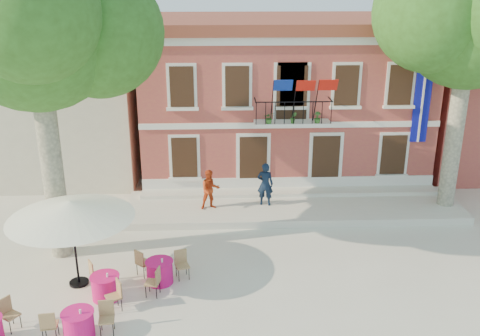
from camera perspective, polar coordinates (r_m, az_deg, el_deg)
name	(u,v)px	position (r m, az deg, el deg)	size (l,w,h in m)	color
ground	(252,264)	(18.66, 1.32, -10.22)	(90.00, 90.00, 0.00)	beige
main_building	(281,95)	(26.87, 4.35, 7.82)	(13.50, 9.59, 7.50)	#A43B3D
neighbor_west	(54,103)	(29.05, -19.25, 6.54)	(9.40, 9.40, 6.40)	beige
terrace	(293,207)	(22.69, 5.69, -4.18)	(14.00, 3.40, 0.30)	silver
plane_tree_west	(34,27)	(18.12, -21.09, 13.83)	(5.43, 5.43, 10.66)	#A59E84
plane_tree_east	(471,19)	(22.44, 23.40, 14.34)	(5.39, 5.39, 10.58)	#A59E84
patio_umbrella	(71,210)	(17.18, -17.63, -4.29)	(3.89, 3.89, 2.89)	black
pedestrian_navy	(265,184)	(22.13, 2.70, -1.73)	(0.67, 0.44, 1.84)	black
pedestrian_orange	(210,190)	(21.82, -3.20, -2.31)	(0.81, 0.63, 1.66)	#BE3B16
cafe_table_0	(160,271)	(17.64, -8.56, -10.78)	(1.84, 1.77, 0.95)	#C81280
cafe_table_1	(78,323)	(15.78, -16.85, -15.57)	(1.96, 0.90, 0.95)	#C81280
cafe_table_3	(105,286)	(17.19, -14.16, -12.11)	(1.30, 1.88, 0.95)	#C81280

